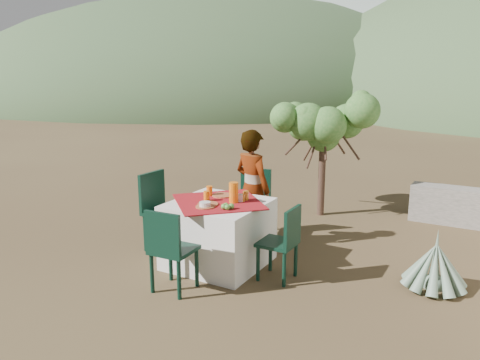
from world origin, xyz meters
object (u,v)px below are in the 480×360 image
chair_near (169,247)px  chair_right (283,240)px  juice_pitcher (234,192)px  table (219,233)px  chair_left (160,207)px  chair_far (253,200)px  shrub_tree (328,130)px  person (252,189)px  agave (435,267)px

chair_near → chair_right: chair_near is taller
chair_right → juice_pitcher: (-0.66, 0.08, 0.42)m
table → juice_pitcher: bearing=15.0°
chair_left → juice_pitcher: (1.09, -0.03, 0.33)m
table → chair_left: size_ratio=1.33×
chair_left → chair_right: (1.75, -0.11, -0.09)m
chair_far → chair_near: 1.92m
shrub_tree → chair_near: bearing=-97.9°
shrub_tree → juice_pitcher: shrub_tree is taller
table → juice_pitcher: size_ratio=5.62×
table → chair_left: chair_left is taller
shrub_tree → chair_left: bearing=-119.0°
juice_pitcher → shrub_tree: bearing=84.2°
shrub_tree → person: bearing=-101.7°
chair_left → person: (0.97, 0.65, 0.21)m
chair_left → juice_pitcher: juice_pitcher is taller
chair_left → chair_right: bearing=-92.4°
table → person: 0.82m
chair_right → juice_pitcher: size_ratio=3.55×
chair_far → agave: 2.45m
person → juice_pitcher: bearing=118.3°
chair_near → person: person is taller
chair_far → agave: chair_far is taller
person → chair_right: bearing=153.9°
table → chair_left: (-0.92, 0.08, 0.16)m
chair_far → chair_right: size_ratio=1.13×
table → chair_far: chair_far is taller
person → agave: size_ratio=2.13×
table → juice_pitcher: (0.18, 0.05, 0.50)m
chair_near → agave: (2.33, 1.41, -0.25)m
person → chair_near: bearing=104.8°
table → shrub_tree: (0.42, 2.50, 0.95)m
table → chair_near: 0.87m
table → shrub_tree: size_ratio=0.77×
chair_near → table: bearing=-95.4°
chair_right → person: person is taller
table → chair_right: bearing=-2.2°
chair_far → chair_left: chair_left is taller
chair_far → agave: size_ratio=1.30×
chair_far → table: bearing=-94.6°
chair_left → agave: bearing=-80.4°
chair_right → chair_near: bearing=-46.4°
agave → shrub_tree: bearing=133.8°
chair_right → shrub_tree: (-0.41, 2.53, 0.88)m
chair_far → juice_pitcher: (0.28, -1.00, 0.36)m
shrub_tree → chair_far: bearing=-109.9°
chair_left → person: person is taller
chair_far → chair_left: size_ratio=0.94×
chair_right → juice_pitcher: bearing=-96.8°
table → chair_near: chair_near is taller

